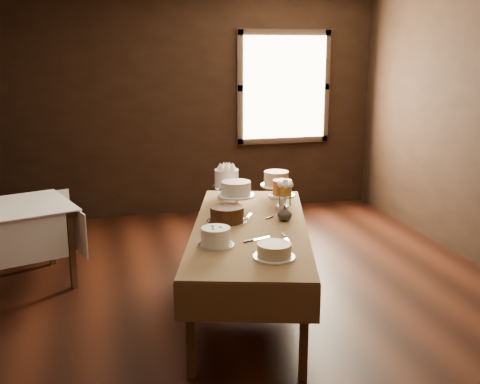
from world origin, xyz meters
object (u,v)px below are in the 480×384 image
Objects in this scene: display_table at (250,232)px; cake_speckled at (276,185)px; cake_meringue at (227,184)px; cake_swirl at (216,237)px; side_table at (19,215)px; cake_lattice at (236,196)px; cake_server_e at (217,236)px; cake_server_a at (261,238)px; flower_vase at (285,213)px; cake_caramel at (282,195)px; cake_server_b at (287,241)px; cake_chocolate at (227,215)px; cake_cream at (274,251)px; cake_server_c at (249,216)px; cake_server_d at (278,215)px.

cake_speckled is at bearing 59.76° from display_table.
cake_swirl is (-0.39, -1.33, -0.06)m from cake_meringue.
side_table is 3.40× the size of cake_lattice.
cake_lattice reaches higher than cake_server_e.
cake_server_a is (0.37, 0.07, -0.06)m from cake_swirl.
cake_meringue is 1.39m from cake_swirl.
flower_vase is at bearing -23.34° from side_table.
cake_caramel is at bearing -10.64° from cake_lattice.
side_table is at bearing 136.67° from cake_swirl.
cake_server_b is at bearing 30.93° from cake_server_e.
cake_speckled is at bearing 46.96° from cake_chocolate.
cake_meringue is at bearing -168.65° from cake_server_b.
cake_caramel is 1.30m from cake_cream.
cake_lattice is at bearing -166.06° from cake_server_b.
cake_meringue is at bearing 108.74° from flower_vase.
cake_server_b and cake_server_c have the same top height.
side_table is at bearing 123.45° from cake_server_d.
cake_swirl is 0.80m from cake_server_c.
cake_caramel is 0.28m from cake_server_d.
cake_meringue is 0.61m from cake_caramel.
cake_lattice is (-0.47, -0.30, -0.00)m from cake_speckled.
cake_caramel is at bearing -99.65° from cake_speckled.
cake_server_e is (-0.28, 0.55, -0.04)m from cake_cream.
cake_meringue is 1.18m from cake_server_e.
cake_meringue is at bearing 67.32° from cake_server_a.
cake_chocolate is at bearing 97.68° from cake_cream.
display_table is at bearing -120.24° from cake_speckled.
cake_server_a is at bearing -35.73° from side_table.
cake_server_e is (0.05, 0.21, -0.06)m from cake_swirl.
cake_server_a is at bearing 33.31° from cake_server_e.
cake_swirl is at bearing -112.31° from cake_lattice.
cake_lattice is at bearing -147.62° from cake_speckled.
cake_server_a is at bearing -159.73° from cake_server_c.
cake_cream is at bearing -146.41° from cake_server_d.
side_table is 4.64× the size of cake_server_b.
cake_speckled is at bearing 71.71° from cake_cream.
cake_speckled is 0.56m from cake_lattice.
flower_vase is (0.63, 0.26, 0.06)m from cake_server_e.
cake_swirl reaches higher than flower_vase.
cake_chocolate reaches higher than display_table.
cake_server_e reaches higher than display_table.
cake_chocolate is at bearing 86.13° from cake_server_a.
display_table is 0.98m from cake_speckled.
cake_meringue reaches higher than cake_server_e.
cake_meringue is (0.02, 0.92, 0.18)m from display_table.
cake_server_a is (-0.03, -1.26, -0.13)m from cake_meringue.
cake_cream reaches higher than cake_server_d.
cake_server_c is (1.93, -0.74, 0.06)m from side_table.
cake_caramel is at bearing 26.63° from cake_server_d.
cake_swirl reaches higher than cake_server_e.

